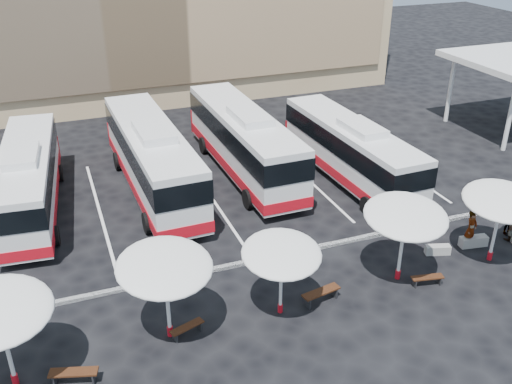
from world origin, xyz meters
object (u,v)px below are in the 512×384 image
object	(u,v)px
sunshade_2	(282,254)
conc_bench_1	(473,241)
wood_bench_0	(74,374)
passenger_1	(512,224)
sunshade_3	(406,216)
passenger_2	(510,219)
wood_bench_2	(321,293)
wood_bench_1	(187,328)
conc_bench_0	(438,250)
bus_1	(152,156)
bus_2	(243,140)
bus_3	(350,149)
bus_0	(29,178)
sunshade_4	(502,201)
passenger_0	(471,229)
sunshade_1	(165,267)
wood_bench_3	(427,279)

from	to	relation	value
sunshade_2	conc_bench_1	size ratio (longest dim) A/B	2.65
wood_bench_0	passenger_1	size ratio (longest dim) A/B	0.96
sunshade_3	passenger_2	bearing A→B (deg)	10.11
wood_bench_2	wood_bench_1	bearing A→B (deg)	-179.65
wood_bench_2	conc_bench_1	bearing A→B (deg)	8.07
conc_bench_0	bus_1	bearing A→B (deg)	134.58
bus_2	bus_3	bearing A→B (deg)	-31.35
sunshade_3	passenger_1	distance (m)	7.25
bus_1	passenger_2	size ratio (longest dim) A/B	7.88
wood_bench_0	passenger_1	distance (m)	20.60
sunshade_2	wood_bench_1	xyz separation A→B (m)	(-3.80, -0.01, -2.42)
bus_0	sunshade_2	xyz separation A→B (m)	(8.87, -12.41, 0.82)
sunshade_2	passenger_2	size ratio (longest dim) A/B	2.09
bus_0	passenger_1	distance (m)	24.21
bus_1	conc_bench_1	bearing A→B (deg)	-42.21
sunshade_3	wood_bench_1	xyz separation A→B (m)	(-9.46, -0.29, -2.77)
sunshade_4	passenger_2	size ratio (longest dim) A/B	2.71
passenger_0	passenger_2	bearing A→B (deg)	-15.09
sunshade_1	sunshade_2	xyz separation A→B (m)	(4.41, -0.20, -0.35)
wood_bench_3	conc_bench_1	bearing A→B (deg)	24.89
sunshade_2	conc_bench_0	bearing A→B (deg)	8.68
sunshade_3	wood_bench_3	xyz separation A→B (m)	(0.88, -0.86, -2.76)
passenger_1	wood_bench_2	bearing A→B (deg)	19.48
sunshade_1	passenger_1	bearing A→B (deg)	3.01
sunshade_3	wood_bench_3	world-z (taller)	sunshade_3
bus_3	wood_bench_1	world-z (taller)	bus_3
bus_0	sunshade_1	distance (m)	13.04
sunshade_2	passenger_0	world-z (taller)	sunshade_2
bus_1	sunshade_3	world-z (taller)	bus_1
conc_bench_0	passenger_2	xyz separation A→B (m)	(4.30, 0.26, 0.62)
sunshade_2	wood_bench_0	size ratio (longest dim) A/B	2.09
sunshade_2	wood_bench_3	world-z (taller)	sunshade_2
sunshade_3	passenger_0	size ratio (longest dim) A/B	2.37
sunshade_4	conc_bench_1	bearing A→B (deg)	86.83
sunshade_3	sunshade_2	bearing A→B (deg)	-177.09
passenger_1	wood_bench_1	bearing A→B (deg)	17.64
passenger_2	wood_bench_1	bearing A→B (deg)	-173.96
wood_bench_1	passenger_0	distance (m)	14.16
bus_3	wood_bench_2	world-z (taller)	bus_3
bus_3	sunshade_2	bearing A→B (deg)	-132.95
bus_1	sunshade_1	distance (m)	12.36
sunshade_2	conc_bench_0	distance (m)	8.94
bus_2	wood_bench_0	size ratio (longest dim) A/B	7.80
conc_bench_0	bus_2	bearing A→B (deg)	114.70
wood_bench_3	passenger_1	world-z (taller)	passenger_1
conc_bench_1	passenger_2	bearing A→B (deg)	7.47
bus_2	wood_bench_1	world-z (taller)	bus_2
bus_3	wood_bench_1	distance (m)	15.80
sunshade_3	conc_bench_0	size ratio (longest dim) A/B	3.83
bus_3	sunshade_4	world-z (taller)	bus_3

